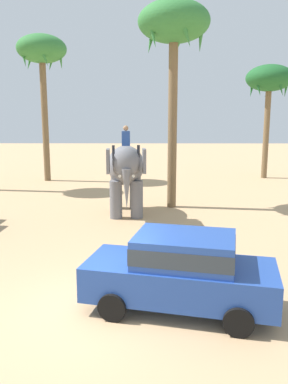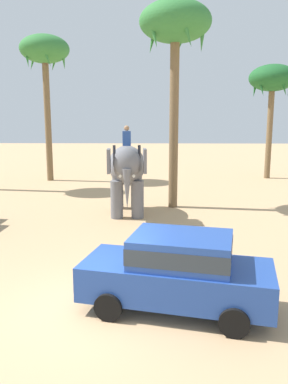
{
  "view_description": "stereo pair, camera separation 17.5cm",
  "coord_description": "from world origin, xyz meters",
  "px_view_note": "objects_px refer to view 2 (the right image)",
  "views": [
    {
      "loc": [
        1.09,
        -7.71,
        4.12
      ],
      "look_at": [
        0.97,
        5.68,
        1.6
      ],
      "focal_mm": 36.14,
      "sensor_mm": 36.0,
      "label": 1
    },
    {
      "loc": [
        1.27,
        -7.71,
        4.12
      ],
      "look_at": [
        0.97,
        5.68,
        1.6
      ],
      "focal_mm": 36.14,
      "sensor_mm": 36.0,
      "label": 2
    }
  ],
  "objects_px": {
    "elephant_with_mahout": "(127,169)",
    "car_sedan_foreground": "(178,269)",
    "palm_tree_behind_elephant": "(175,29)",
    "palm_tree_left_of_road": "(45,54)",
    "palm_tree_far_back": "(272,81)"
  },
  "relations": [
    {
      "from": "elephant_with_mahout",
      "to": "car_sedan_foreground",
      "type": "bearing_deg",
      "value": -79.05
    },
    {
      "from": "palm_tree_behind_elephant",
      "to": "palm_tree_left_of_road",
      "type": "xyz_separation_m",
      "value": [
        -8.0,
        8.03,
        0.24
      ]
    },
    {
      "from": "palm_tree_left_of_road",
      "to": "palm_tree_far_back",
      "type": "xyz_separation_m",
      "value": [
        15.2,
        1.37,
        -1.58
      ]
    },
    {
      "from": "palm_tree_behind_elephant",
      "to": "palm_tree_left_of_road",
      "type": "bearing_deg",
      "value": 134.89
    },
    {
      "from": "palm_tree_far_back",
      "to": "elephant_with_mahout",
      "type": "bearing_deg",
      "value": -130.43
    },
    {
      "from": "elephant_with_mahout",
      "to": "palm_tree_behind_elephant",
      "type": "bearing_deg",
      "value": 35.57
    },
    {
      "from": "elephant_with_mahout",
      "to": "palm_tree_far_back",
      "type": "distance_m",
      "value": 15.07
    },
    {
      "from": "car_sedan_foreground",
      "to": "palm_tree_left_of_road",
      "type": "xyz_separation_m",
      "value": [
        -7.59,
        18.19,
        7.35
      ]
    },
    {
      "from": "car_sedan_foreground",
      "to": "elephant_with_mahout",
      "type": "height_order",
      "value": "elephant_with_mahout"
    },
    {
      "from": "palm_tree_left_of_road",
      "to": "car_sedan_foreground",
      "type": "bearing_deg",
      "value": -67.34
    },
    {
      "from": "car_sedan_foreground",
      "to": "palm_tree_left_of_road",
      "type": "bearing_deg",
      "value": 112.66
    },
    {
      "from": "palm_tree_left_of_road",
      "to": "palm_tree_far_back",
      "type": "bearing_deg",
      "value": 5.15
    },
    {
      "from": "palm_tree_behind_elephant",
      "to": "car_sedan_foreground",
      "type": "bearing_deg",
      "value": -92.31
    },
    {
      "from": "palm_tree_behind_elephant",
      "to": "palm_tree_left_of_road",
      "type": "height_order",
      "value": "palm_tree_left_of_road"
    },
    {
      "from": "elephant_with_mahout",
      "to": "palm_tree_behind_elephant",
      "type": "height_order",
      "value": "palm_tree_behind_elephant"
    }
  ]
}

